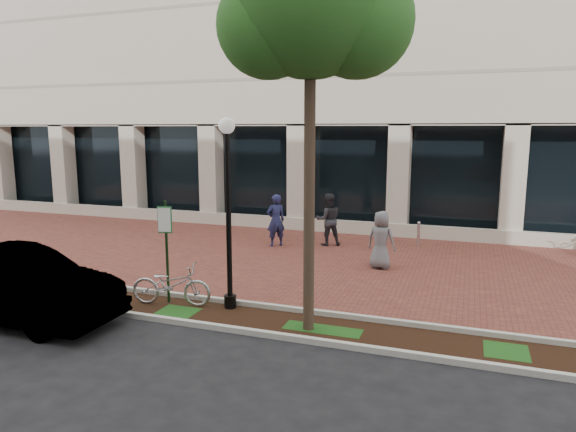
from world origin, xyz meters
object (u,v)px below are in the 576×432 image
(locked_bicycle, at_px, (171,285))
(sedan_near_curb, at_px, (15,286))
(lamppost, at_px, (228,203))
(pedestrian_mid, at_px, (328,220))
(pedestrian_right, at_px, (381,240))
(parking_sign, at_px, (166,239))
(pedestrian_left, at_px, (276,220))
(bollard, at_px, (418,234))
(street_tree, at_px, (313,8))

(locked_bicycle, distance_m, sedan_near_curb, 3.25)
(lamppost, distance_m, pedestrian_mid, 7.13)
(pedestrian_right, bearing_deg, parking_sign, 60.25)
(pedestrian_right, bearing_deg, sedan_near_curb, 57.77)
(pedestrian_left, height_order, pedestrian_mid, pedestrian_mid)
(lamppost, distance_m, bollard, 8.75)
(bollard, height_order, sedan_near_curb, sedan_near_curb)
(parking_sign, relative_size, locked_bicycle, 1.29)
(pedestrian_left, distance_m, pedestrian_mid, 1.84)
(pedestrian_left, xyz_separation_m, sedan_near_curb, (-2.69, -8.43, -0.14))
(locked_bicycle, relative_size, bollard, 2.10)
(street_tree, bearing_deg, lamppost, 164.25)
(pedestrian_right, xyz_separation_m, bollard, (0.77, 3.27, -0.40))
(street_tree, relative_size, sedan_near_curb, 1.70)
(pedestrian_left, xyz_separation_m, bollard, (4.69, 1.60, -0.46))
(locked_bicycle, bearing_deg, street_tree, -106.65)
(pedestrian_right, height_order, bollard, pedestrian_right)
(sedan_near_curb, bearing_deg, parking_sign, -49.83)
(locked_bicycle, xyz_separation_m, pedestrian_mid, (1.78, 7.24, 0.42))
(pedestrian_left, xyz_separation_m, pedestrian_mid, (1.67, 0.76, 0.00))
(pedestrian_mid, xyz_separation_m, bollard, (3.01, 0.85, -0.46))
(parking_sign, height_order, sedan_near_curb, parking_sign)
(pedestrian_mid, distance_m, pedestrian_right, 3.30)
(lamppost, relative_size, sedan_near_curb, 0.92)
(parking_sign, distance_m, lamppost, 1.78)
(pedestrian_left, relative_size, pedestrian_mid, 1.00)
(pedestrian_mid, bearing_deg, parking_sign, 47.96)
(lamppost, height_order, bollard, lamppost)
(street_tree, xyz_separation_m, locked_bicycle, (-3.47, 0.31, -5.75))
(pedestrian_left, height_order, pedestrian_right, pedestrian_left)
(parking_sign, distance_m, street_tree, 5.97)
(lamppost, xyz_separation_m, bollard, (3.44, 7.80, -1.97))
(locked_bicycle, height_order, pedestrian_mid, pedestrian_mid)
(street_tree, relative_size, pedestrian_mid, 4.34)
(locked_bicycle, height_order, pedestrian_right, pedestrian_right)
(pedestrian_left, bearing_deg, pedestrian_mid, 162.69)
(pedestrian_left, distance_m, pedestrian_right, 4.26)
(parking_sign, bearing_deg, pedestrian_left, 75.08)
(locked_bicycle, bearing_deg, pedestrian_right, -51.44)
(locked_bicycle, bearing_deg, pedestrian_mid, -25.35)
(lamppost, xyz_separation_m, pedestrian_right, (2.67, 4.53, -1.57))
(street_tree, xyz_separation_m, pedestrian_mid, (-1.69, 7.55, -5.33))
(lamppost, height_order, locked_bicycle, lamppost)
(parking_sign, xyz_separation_m, street_tree, (3.65, -0.44, 4.70))
(bollard, bearing_deg, locked_bicycle, -120.68)
(street_tree, relative_size, bollard, 8.90)
(street_tree, distance_m, bollard, 10.28)
(parking_sign, bearing_deg, sedan_near_curb, -151.63)
(lamppost, height_order, pedestrian_mid, lamppost)
(lamppost, bearing_deg, sedan_near_curb, -150.44)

